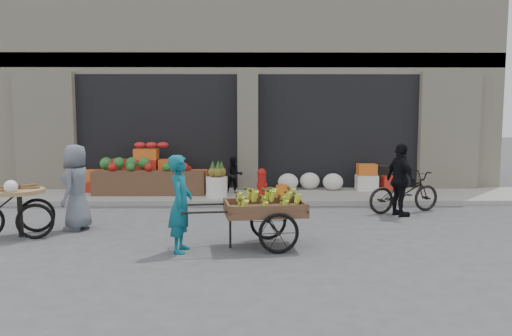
{
  "coord_description": "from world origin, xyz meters",
  "views": [
    {
      "loc": [
        0.11,
        -8.47,
        2.1
      ],
      "look_at": [
        0.19,
        1.06,
        1.1
      ],
      "focal_mm": 35.0,
      "sensor_mm": 36.0,
      "label": 1
    }
  ],
  "objects_px": {
    "vendor_grey": "(76,187)",
    "cyclist": "(401,180)",
    "pineapple_bin": "(217,187)",
    "banana_cart": "(262,207)",
    "fire_hydrant": "(262,182)",
    "orange_bucket": "(282,191)",
    "bicycle": "(404,192)",
    "seated_person": "(234,175)",
    "tricycle_cart": "(19,205)",
    "vendor_woman": "(181,204)"
  },
  "relations": [
    {
      "from": "vendor_woman",
      "to": "vendor_grey",
      "type": "relative_size",
      "value": 0.95
    },
    {
      "from": "pineapple_bin",
      "to": "vendor_woman",
      "type": "distance_m",
      "value": 4.52
    },
    {
      "from": "pineapple_bin",
      "to": "bicycle",
      "type": "xyz_separation_m",
      "value": [
        4.17,
        -1.37,
        0.08
      ]
    },
    {
      "from": "orange_bucket",
      "to": "seated_person",
      "type": "xyz_separation_m",
      "value": [
        -1.2,
        0.7,
        0.31
      ]
    },
    {
      "from": "vendor_grey",
      "to": "tricycle_cart",
      "type": "bearing_deg",
      "value": -48.95
    },
    {
      "from": "vendor_woman",
      "to": "bicycle",
      "type": "bearing_deg",
      "value": -50.72
    },
    {
      "from": "bicycle",
      "to": "banana_cart",
      "type": "bearing_deg",
      "value": 114.01
    },
    {
      "from": "fire_hydrant",
      "to": "vendor_woman",
      "type": "xyz_separation_m",
      "value": [
        -1.34,
        -4.44,
        0.25
      ]
    },
    {
      "from": "tricycle_cart",
      "to": "cyclist",
      "type": "relative_size",
      "value": 0.95
    },
    {
      "from": "seated_person",
      "to": "vendor_woman",
      "type": "xyz_separation_m",
      "value": [
        -0.64,
        -5.09,
        0.17
      ]
    },
    {
      "from": "pineapple_bin",
      "to": "bicycle",
      "type": "distance_m",
      "value": 4.39
    },
    {
      "from": "pineapple_bin",
      "to": "fire_hydrant",
      "type": "xyz_separation_m",
      "value": [
        1.1,
        -0.05,
        0.13
      ]
    },
    {
      "from": "seated_person",
      "to": "vendor_woman",
      "type": "distance_m",
      "value": 5.14
    },
    {
      "from": "orange_bucket",
      "to": "vendor_woman",
      "type": "relative_size",
      "value": 0.21
    },
    {
      "from": "cyclist",
      "to": "tricycle_cart",
      "type": "bearing_deg",
      "value": 85.65
    },
    {
      "from": "fire_hydrant",
      "to": "seated_person",
      "type": "distance_m",
      "value": 0.96
    },
    {
      "from": "pineapple_bin",
      "to": "banana_cart",
      "type": "height_order",
      "value": "banana_cart"
    },
    {
      "from": "banana_cart",
      "to": "vendor_grey",
      "type": "distance_m",
      "value": 3.62
    },
    {
      "from": "orange_bucket",
      "to": "tricycle_cart",
      "type": "relative_size",
      "value": 0.22
    },
    {
      "from": "vendor_grey",
      "to": "cyclist",
      "type": "height_order",
      "value": "vendor_grey"
    },
    {
      "from": "fire_hydrant",
      "to": "bicycle",
      "type": "height_order",
      "value": "bicycle"
    },
    {
      "from": "banana_cart",
      "to": "pineapple_bin",
      "type": "bearing_deg",
      "value": 95.31
    },
    {
      "from": "banana_cart",
      "to": "tricycle_cart",
      "type": "bearing_deg",
      "value": 162.26
    },
    {
      "from": "seated_person",
      "to": "vendor_grey",
      "type": "height_order",
      "value": "vendor_grey"
    },
    {
      "from": "seated_person",
      "to": "bicycle",
      "type": "xyz_separation_m",
      "value": [
        3.77,
        -1.97,
        -0.13
      ]
    },
    {
      "from": "pineapple_bin",
      "to": "banana_cart",
      "type": "distance_m",
      "value": 4.35
    },
    {
      "from": "tricycle_cart",
      "to": "vendor_woman",
      "type": "bearing_deg",
      "value": -38.57
    },
    {
      "from": "banana_cart",
      "to": "bicycle",
      "type": "height_order",
      "value": "bicycle"
    },
    {
      "from": "vendor_grey",
      "to": "orange_bucket",
      "type": "bearing_deg",
      "value": 131.65
    },
    {
      "from": "pineapple_bin",
      "to": "cyclist",
      "type": "bearing_deg",
      "value": -24.09
    },
    {
      "from": "pineapple_bin",
      "to": "vendor_grey",
      "type": "distance_m",
      "value": 3.81
    },
    {
      "from": "fire_hydrant",
      "to": "tricycle_cart",
      "type": "height_order",
      "value": "tricycle_cart"
    },
    {
      "from": "pineapple_bin",
      "to": "orange_bucket",
      "type": "distance_m",
      "value": 1.61
    },
    {
      "from": "bicycle",
      "to": "cyclist",
      "type": "height_order",
      "value": "cyclist"
    },
    {
      "from": "tricycle_cart",
      "to": "cyclist",
      "type": "distance_m",
      "value": 7.36
    },
    {
      "from": "bicycle",
      "to": "vendor_grey",
      "type": "bearing_deg",
      "value": 85.52
    },
    {
      "from": "seated_person",
      "to": "vendor_woman",
      "type": "relative_size",
      "value": 0.62
    },
    {
      "from": "banana_cart",
      "to": "bicycle",
      "type": "distance_m",
      "value": 4.25
    },
    {
      "from": "vendor_woman",
      "to": "banana_cart",
      "type": "bearing_deg",
      "value": -73.59
    },
    {
      "from": "fire_hydrant",
      "to": "orange_bucket",
      "type": "xyz_separation_m",
      "value": [
        0.5,
        -0.05,
        -0.23
      ]
    },
    {
      "from": "orange_bucket",
      "to": "cyclist",
      "type": "xyz_separation_m",
      "value": [
        2.37,
        -1.67,
        0.49
      ]
    },
    {
      "from": "vendor_woman",
      "to": "fire_hydrant",
      "type": "bearing_deg",
      "value": -12.8
    },
    {
      "from": "bicycle",
      "to": "fire_hydrant",
      "type": "bearing_deg",
      "value": 48.62
    },
    {
      "from": "banana_cart",
      "to": "orange_bucket",
      "type": "bearing_deg",
      "value": 73.69
    },
    {
      "from": "pineapple_bin",
      "to": "seated_person",
      "type": "bearing_deg",
      "value": 56.31
    },
    {
      "from": "tricycle_cart",
      "to": "vendor_grey",
      "type": "bearing_deg",
      "value": 14.91
    },
    {
      "from": "banana_cart",
      "to": "seated_person",
      "type": "bearing_deg",
      "value": 89.05
    },
    {
      "from": "orange_bucket",
      "to": "vendor_grey",
      "type": "height_order",
      "value": "vendor_grey"
    },
    {
      "from": "vendor_grey",
      "to": "bicycle",
      "type": "distance_m",
      "value": 6.74
    },
    {
      "from": "tricycle_cart",
      "to": "bicycle",
      "type": "distance_m",
      "value": 7.65
    }
  ]
}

